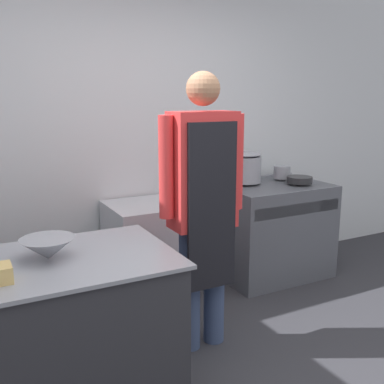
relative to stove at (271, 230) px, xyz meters
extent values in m
cube|color=silver|center=(-1.15, 0.44, 0.92)|extent=(8.00, 0.05, 2.70)
cube|color=#2D2D33|center=(-2.18, -1.06, -0.01)|extent=(1.17, 0.75, 0.85)
cube|color=gray|center=(-2.18, -1.06, 0.43)|extent=(1.21, 0.78, 0.02)
cube|color=#4C4F56|center=(0.00, 0.00, 0.00)|extent=(0.99, 0.72, 0.87)
cube|color=gray|center=(0.00, -0.34, 0.28)|extent=(0.91, 0.03, 0.10)
cube|color=gray|center=(0.00, 0.35, 0.44)|extent=(0.99, 0.03, 0.02)
cube|color=silver|center=(-1.21, 0.09, -0.04)|extent=(0.61, 0.60, 0.80)
cube|color=silver|center=(-1.21, -0.20, 0.00)|extent=(0.52, 0.02, 0.56)
cylinder|color=#38476B|center=(-1.27, -0.78, -0.02)|extent=(0.14, 0.14, 0.83)
cylinder|color=#38476B|center=(-1.08, -0.78, -0.02)|extent=(0.14, 0.14, 0.83)
cube|color=red|center=(-1.18, -0.78, 0.76)|extent=(0.41, 0.22, 0.74)
cube|color=black|center=(-1.18, -0.90, 0.55)|extent=(0.33, 0.02, 1.05)
cylinder|color=red|center=(-1.43, -0.78, 0.80)|extent=(0.09, 0.09, 0.63)
cylinder|color=red|center=(-0.92, -0.78, 0.80)|extent=(0.09, 0.09, 0.63)
sphere|color=#9E7051|center=(-1.18, -0.78, 1.27)|extent=(0.21, 0.21, 0.21)
cone|color=gray|center=(-2.19, -1.03, 0.49)|extent=(0.27, 0.27, 0.11)
cylinder|color=gray|center=(-0.22, 0.13, 0.57)|extent=(0.28, 0.28, 0.24)
ellipsoid|color=gray|center=(-0.22, 0.13, 0.71)|extent=(0.28, 0.28, 0.05)
cylinder|color=#262628|center=(0.20, -0.12, 0.48)|extent=(0.23, 0.23, 0.06)
cylinder|color=gray|center=(0.20, 0.13, 0.51)|extent=(0.16, 0.16, 0.12)
camera|label=1|loc=(-2.53, -3.22, 1.22)|focal=42.00mm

